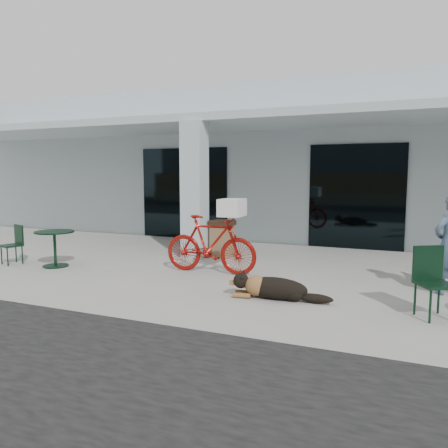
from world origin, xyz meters
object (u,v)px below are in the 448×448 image
at_px(bicycle, 210,244).
at_px(trash_receptacle, 222,239).
at_px(cafe_chair_near, 11,245).
at_px(cafe_table_near, 55,249).
at_px(cafe_chair_far_a, 436,283).
at_px(dog, 275,287).
at_px(cafe_chair_far_b, 448,259).

height_order(bicycle, trash_receptacle, bicycle).
bearing_deg(cafe_chair_near, bicycle, 30.45).
bearing_deg(cafe_table_near, cafe_chair_far_a, -4.69).
xyz_separation_m(dog, cafe_chair_near, (-5.97, 0.37, 0.22)).
relative_size(dog, cafe_chair_near, 1.41).
distance_m(dog, trash_receptacle, 3.63).
relative_size(cafe_chair_far_a, cafe_chair_far_b, 0.91).
relative_size(dog, cafe_table_near, 1.48).
bearing_deg(bicycle, dog, -128.39).
bearing_deg(cafe_chair_near, cafe_chair_far_a, 15.71).
distance_m(cafe_chair_far_a, cafe_chair_far_b, 1.68).
relative_size(bicycle, cafe_chair_near, 2.24).
bearing_deg(dog, cafe_table_near, 165.01).
bearing_deg(cafe_chair_far_b, cafe_chair_near, -96.11).
xyz_separation_m(bicycle, cafe_table_near, (-3.25, -0.73, -0.19)).
bearing_deg(bicycle, cafe_table_near, 101.38).
relative_size(cafe_table_near, trash_receptacle, 0.93).
bearing_deg(bicycle, cafe_chair_far_b, -86.61).
height_order(cafe_chair_near, cafe_chair_far_b, cafe_chair_far_b).
xyz_separation_m(bicycle, cafe_chair_far_a, (3.91, -1.31, -0.09)).
distance_m(dog, cafe_table_near, 4.96).
relative_size(cafe_table_near, cafe_chair_near, 0.95).
height_order(dog, cafe_chair_near, cafe_chair_near).
height_order(cafe_chair_far_a, trash_receptacle, cafe_chair_far_a).
height_order(dog, cafe_table_near, cafe_table_near).
bearing_deg(cafe_table_near, bicycle, 12.65).
xyz_separation_m(dog, trash_receptacle, (-2.13, 2.93, 0.23)).
xyz_separation_m(dog, cafe_chair_far_a, (2.23, -0.04, 0.28)).
bearing_deg(cafe_chair_far_b, dog, -71.68).
relative_size(bicycle, cafe_table_near, 2.36).
bearing_deg(trash_receptacle, dog, -53.97).
bearing_deg(bicycle, trash_receptacle, 13.91).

